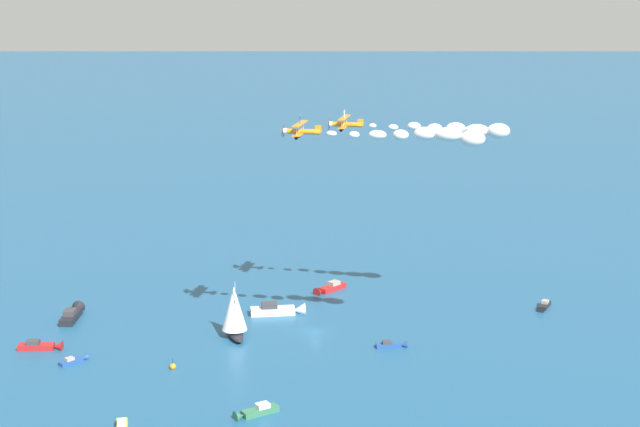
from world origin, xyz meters
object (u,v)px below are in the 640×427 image
object	(u,v)px
biplane_lead	(300,131)
biplane_wingman	(344,124)
wingwalker_lead	(300,118)
wingwalker_wingman	(344,113)
motorboat_far_stbd	(73,314)
motorboat_ahead	(75,360)
motorboat_outer_ring_b	(42,346)
marker_buoy	(173,367)
motorboat_offshore	(329,288)
motorboat_far_port	(543,306)
sailboat_inshore	(234,311)
motorboat_outer_ring_a	(280,310)
motorboat_near_centre	(254,412)
motorboat_mid_cluster	(393,345)

from	to	relation	value
biplane_lead	biplane_wingman	distance (m)	22.18
wingwalker_lead	wingwalker_wingman	bearing A→B (deg)	22.20
motorboat_far_stbd	motorboat_ahead	world-z (taller)	motorboat_far_stbd
motorboat_outer_ring_b	marker_buoy	bearing A→B (deg)	-66.39
biplane_wingman	motorboat_ahead	bearing A→B (deg)	161.64
motorboat_offshore	wingwalker_wingman	world-z (taller)	wingwalker_wingman
motorboat_ahead	motorboat_far_port	bearing A→B (deg)	-28.10
marker_buoy	motorboat_outer_ring_b	bearing A→B (deg)	113.61
sailboat_inshore	motorboat_far_stbd	bearing A→B (deg)	115.40
wingwalker_lead	motorboat_outer_ring_a	bearing A→B (deg)	55.89
sailboat_inshore	wingwalker_lead	distance (m)	40.24
sailboat_inshore	wingwalker_lead	world-z (taller)	wingwalker_lead
motorboat_near_centre	biplane_wingman	world-z (taller)	biplane_wingman
motorboat_far_port	biplane_wingman	world-z (taller)	biplane_wingman
motorboat_ahead	motorboat_outer_ring_a	world-z (taller)	motorboat_outer_ring_a
motorboat_outer_ring_a	marker_buoy	distance (m)	33.60
motorboat_outer_ring_b	wingwalker_wingman	xyz separation A→B (m)	(51.89, -26.75, 40.17)
motorboat_far_stbd	motorboat_ahead	bearing A→B (deg)	-121.64
motorboat_near_centre	motorboat_far_stbd	xyz separation A→B (m)	(5.81, 59.66, 0.23)
motorboat_outer_ring_a	wingwalker_lead	bearing A→B (deg)	-124.11
motorboat_outer_ring_a	motorboat_outer_ring_b	xyz separation A→B (m)	(-43.50, 17.25, -0.23)
motorboat_far_stbd	wingwalker_lead	bearing A→B (deg)	-68.81
motorboat_far_stbd	wingwalker_wingman	distance (m)	67.18
marker_buoy	sailboat_inshore	bearing A→B (deg)	12.75
marker_buoy	motorboat_near_centre	bearing A→B (deg)	-97.15
motorboat_far_port	motorboat_offshore	xyz separation A→B (m)	(-21.98, 39.78, 0.18)
motorboat_outer_ring_a	biplane_wingman	size ratio (longest dim) A/B	1.49
motorboat_near_centre	wingwalker_lead	bearing A→B (deg)	29.41
motorboat_far_port	motorboat_far_stbd	world-z (taller)	motorboat_far_stbd
motorboat_outer_ring_b	motorboat_far_stbd	bearing A→B (deg)	39.66
motorboat_ahead	motorboat_outer_ring_a	xyz separation A→B (m)	(42.89, -7.55, 0.44)
motorboat_near_centre	sailboat_inshore	distance (m)	35.22
wingwalker_wingman	sailboat_inshore	bearing A→B (deg)	164.89
wingwalker_wingman	marker_buoy	bearing A→B (deg)	176.81
motorboat_far_stbd	sailboat_inshore	distance (m)	35.24
biplane_lead	wingwalker_lead	distance (m)	2.15
biplane_wingman	wingwalker_wingman	size ratio (longest dim) A/B	4.53
biplane_wingman	wingwalker_lead	bearing A→B (deg)	-157.81
motorboat_offshore	wingwalker_lead	distance (m)	55.48
motorboat_far_port	wingwalker_lead	xyz separation A→B (m)	(-51.78, 18.69, 41.96)
motorboat_far_port	marker_buoy	bearing A→B (deg)	157.96
wingwalker_wingman	motorboat_far_stbd	bearing A→B (deg)	135.37
wingwalker_wingman	motorboat_offshore	bearing A→B (deg)	53.80
sailboat_inshore	motorboat_outer_ring_a	bearing A→B (deg)	11.92
motorboat_far_port	motorboat_mid_cluster	distance (m)	39.28
wingwalker_lead	motorboat_mid_cluster	bearing A→B (deg)	-37.67
motorboat_outer_ring_b	wingwalker_lead	size ratio (longest dim) A/B	4.66
biplane_lead	biplane_wingman	world-z (taller)	biplane_lead
sailboat_inshore	motorboat_ahead	size ratio (longest dim) A/B	2.09
motorboat_mid_cluster	marker_buoy	bearing A→B (deg)	148.39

